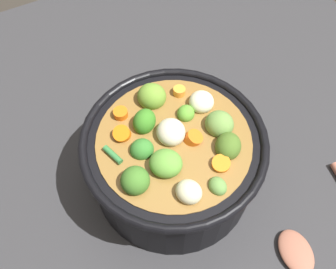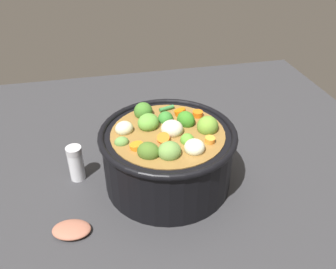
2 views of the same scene
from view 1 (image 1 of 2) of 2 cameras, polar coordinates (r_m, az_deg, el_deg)
The scene contains 3 objects.
ground_plane at distance 0.61m, azimuth 0.76°, elevation -6.74°, with size 1.10×1.10×0.00m, color #2D2D30.
cooking_pot at distance 0.55m, azimuth 0.84°, elevation -3.69°, with size 0.26×0.26×0.15m.
wooden_spoon at distance 0.61m, azimuth 24.14°, elevation -14.76°, with size 0.22×0.19×0.01m.
Camera 1 is at (-0.23, 0.13, 0.55)m, focal length 39.14 mm.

